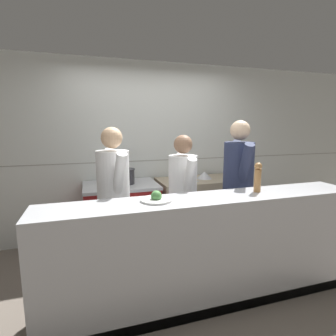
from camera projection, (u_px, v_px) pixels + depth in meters
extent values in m
plane|color=#6B6056|center=(187.00, 288.00, 2.74)|extent=(14.00, 14.00, 0.00)
cube|color=silver|center=(151.00, 150.00, 3.99)|extent=(8.00, 0.06, 2.60)
cube|color=gray|center=(151.00, 160.00, 3.99)|extent=(8.00, 0.00, 0.01)
cube|color=maroon|center=(122.00, 217.00, 3.61)|extent=(0.97, 0.70, 0.86)
cube|color=#B7BABF|center=(121.00, 185.00, 3.53)|extent=(0.98, 0.71, 0.04)
cube|color=#B7BABF|center=(125.00, 221.00, 3.28)|extent=(0.87, 0.03, 0.10)
cube|color=gray|center=(198.00, 208.00, 3.94)|extent=(1.20, 0.65, 0.89)
cube|color=black|center=(206.00, 241.00, 3.72)|extent=(1.18, 0.04, 0.10)
cube|color=#B7BABF|center=(209.00, 251.00, 2.46)|extent=(3.04, 0.45, 1.04)
cube|color=black|center=(217.00, 310.00, 2.34)|extent=(2.98, 0.04, 0.10)
cylinder|color=#2D2D33|center=(125.00, 176.00, 3.53)|extent=(0.27, 0.27, 0.20)
cylinder|color=#2D2D33|center=(124.00, 169.00, 3.52)|extent=(0.28, 0.28, 0.01)
cone|color=#B7BABF|center=(204.00, 175.00, 3.91)|extent=(0.23, 0.23, 0.11)
cube|color=#B7BABF|center=(190.00, 182.00, 3.69)|extent=(0.26, 0.06, 0.01)
cube|color=black|center=(177.00, 182.00, 3.65)|extent=(0.11, 0.03, 0.02)
cylinder|color=white|center=(156.00, 200.00, 2.26)|extent=(0.28, 0.28, 0.02)
sphere|color=#4C8C47|center=(156.00, 196.00, 2.25)|extent=(0.10, 0.10, 0.10)
cylinder|color=#AD7A47|center=(258.00, 181.00, 2.55)|extent=(0.07, 0.07, 0.22)
sphere|color=#AD7A47|center=(258.00, 166.00, 2.52)|extent=(0.07, 0.07, 0.07)
cube|color=black|center=(115.00, 245.00, 2.86)|extent=(0.32, 0.24, 0.78)
cylinder|color=white|center=(113.00, 181.00, 2.74)|extent=(0.40, 0.40, 0.64)
sphere|color=#D8AD84|center=(112.00, 138.00, 2.67)|extent=(0.22, 0.22, 0.22)
cylinder|color=white|center=(108.00, 171.00, 2.90)|extent=(0.16, 0.34, 0.54)
cylinder|color=white|center=(119.00, 178.00, 2.56)|extent=(0.16, 0.34, 0.54)
cube|color=black|center=(182.00, 238.00, 3.07)|extent=(0.28, 0.19, 0.74)
cylinder|color=white|center=(183.00, 182.00, 2.96)|extent=(0.33, 0.33, 0.61)
sphere|color=#8C664C|center=(183.00, 144.00, 2.89)|extent=(0.21, 0.21, 0.21)
cylinder|color=white|center=(178.00, 173.00, 3.13)|extent=(0.11, 0.31, 0.51)
cylinder|color=white|center=(188.00, 179.00, 2.77)|extent=(0.11, 0.31, 0.51)
cube|color=black|center=(236.00, 230.00, 3.23)|extent=(0.34, 0.26, 0.81)
cylinder|color=#262D4C|center=(238.00, 170.00, 3.11)|extent=(0.43, 0.43, 0.67)
sphere|color=beige|center=(240.00, 130.00, 3.04)|extent=(0.23, 0.23, 0.23)
cylinder|color=#262D4C|center=(233.00, 161.00, 3.31)|extent=(0.19, 0.35, 0.56)
cylinder|color=#262D4C|center=(245.00, 167.00, 2.89)|extent=(0.19, 0.35, 0.56)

